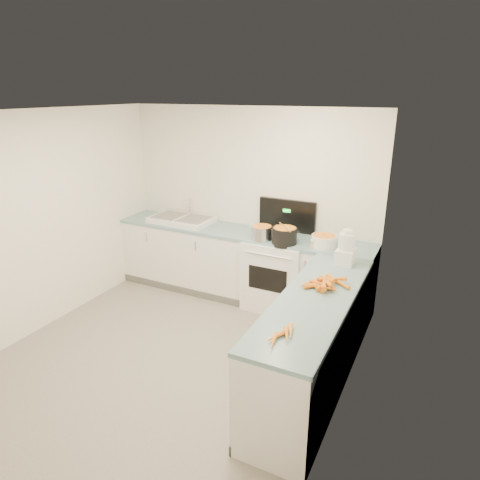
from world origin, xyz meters
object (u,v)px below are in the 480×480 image
at_px(stove, 277,271).
at_px(black_pot, 284,236).
at_px(extract_bottle, 314,243).
at_px(steel_pot, 262,234).
at_px(food_processor, 346,249).
at_px(sink, 182,219).
at_px(spice_jar, 313,244).
at_px(mixing_bowl, 324,241).

bearing_deg(stove, black_pot, -50.78).
height_order(black_pot, extract_bottle, black_pot).
bearing_deg(steel_pot, black_pot, -1.63).
relative_size(black_pot, food_processor, 0.79).
bearing_deg(sink, spice_jar, -5.45).
bearing_deg(stove, mixing_bowl, -6.47).
xyz_separation_m(stove, sink, (-1.45, 0.02, 0.50)).
height_order(stove, food_processor, stove).
bearing_deg(stove, steel_pot, -133.97).
bearing_deg(mixing_bowl, extract_bottle, -148.59).
bearing_deg(black_pot, spice_jar, 0.39).
distance_m(sink, food_processor, 2.45).
distance_m(stove, spice_jar, 0.73).
bearing_deg(spice_jar, black_pot, -179.61).
height_order(mixing_bowl, spice_jar, mixing_bowl).
relative_size(mixing_bowl, extract_bottle, 3.01).
distance_m(spice_jar, food_processor, 0.57).
bearing_deg(food_processor, extract_bottle, 142.04).
bearing_deg(food_processor, black_pot, 158.77).
relative_size(spice_jar, food_processor, 0.22).
height_order(stove, steel_pot, stove).
xyz_separation_m(stove, steel_pot, (-0.16, -0.16, 0.54)).
height_order(steel_pot, black_pot, black_pot).
xyz_separation_m(steel_pot, spice_jar, (0.65, -0.01, -0.03)).
bearing_deg(extract_bottle, black_pot, -173.42).
xyz_separation_m(black_pot, mixing_bowl, (0.46, 0.10, -0.02)).
xyz_separation_m(steel_pot, mixing_bowl, (0.75, 0.10, -0.01)).
xyz_separation_m(stove, extract_bottle, (0.49, -0.13, 0.52)).
height_order(sink, extract_bottle, sink).
xyz_separation_m(sink, spice_jar, (1.94, -0.19, 0.00)).
bearing_deg(sink, extract_bottle, -4.33).
relative_size(sink, spice_jar, 10.43).
height_order(steel_pot, food_processor, food_processor).
relative_size(stove, black_pot, 4.56).
distance_m(black_pot, spice_jar, 0.35).
height_order(spice_jar, food_processor, food_processor).
xyz_separation_m(sink, mixing_bowl, (2.05, -0.08, 0.03)).
relative_size(stove, extract_bottle, 13.80).
height_order(black_pot, spice_jar, black_pot).
relative_size(sink, extract_bottle, 8.72).
xyz_separation_m(black_pot, spice_jar, (0.35, 0.00, -0.05)).
bearing_deg(extract_bottle, food_processor, -37.96).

